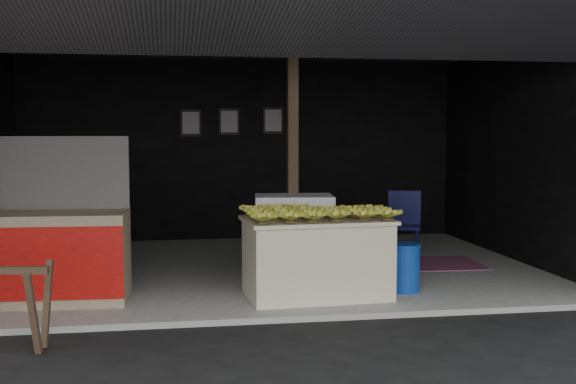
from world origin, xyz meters
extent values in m
plane|color=black|center=(0.00, 0.00, 0.00)|extent=(80.00, 80.00, 0.00)
cube|color=gray|center=(0.00, 2.50, 0.03)|extent=(7.00, 5.00, 0.06)
cube|color=black|center=(0.00, 5.00, 1.51)|extent=(7.00, 0.15, 2.90)
cube|color=black|center=(3.50, 2.50, 1.51)|extent=(0.15, 5.00, 2.90)
cube|color=#232326|center=(0.00, 2.50, 2.96)|extent=(7.20, 5.20, 0.12)
cube|color=#232326|center=(0.00, -0.95, 2.73)|extent=(7.40, 2.47, 0.48)
cube|color=#4A3425|center=(0.30, 1.90, 1.49)|extent=(0.12, 0.12, 2.85)
cube|color=silver|center=(0.36, 0.77, 0.45)|extent=(1.49, 0.95, 0.79)
cube|color=silver|center=(0.36, 0.77, 0.87)|extent=(1.56, 1.02, 0.04)
cube|color=white|center=(0.27, 1.63, 0.56)|extent=(0.95, 0.69, 0.99)
cube|color=navy|center=(0.27, 1.32, 0.61)|extent=(0.69, 0.09, 0.30)
cube|color=#B21414|center=(0.27, 1.32, 0.26)|extent=(0.45, 0.06, 0.10)
cube|color=#998466|center=(-2.40, 0.98, 0.52)|extent=(1.66, 0.80, 0.92)
cube|color=red|center=(-2.40, 0.62, 0.52)|extent=(1.63, 0.10, 0.71)
cube|color=white|center=(-2.40, 0.61, 0.52)|extent=(0.55, 0.04, 0.18)
cube|color=#1A284E|center=(-2.40, 1.29, 1.36)|extent=(1.63, 0.13, 0.76)
cube|color=#4A3425|center=(-2.22, -0.72, 0.36)|extent=(0.09, 0.28, 0.71)
cube|color=#4A3425|center=(-2.17, -0.38, 0.36)|extent=(0.09, 0.28, 0.71)
cube|color=#4A3425|center=(-2.49, -0.51, 0.68)|extent=(0.73, 0.17, 0.06)
cylinder|color=#0D3999|center=(1.34, 0.85, 0.30)|extent=(0.33, 0.33, 0.49)
cylinder|color=#0A0C37|center=(1.70, 2.51, 0.29)|extent=(0.03, 0.03, 0.46)
cylinder|color=#0A0C37|center=(2.03, 2.38, 0.29)|extent=(0.03, 0.03, 0.46)
cylinder|color=#0A0C37|center=(1.82, 2.84, 0.29)|extent=(0.03, 0.03, 0.46)
cylinder|color=#0A0C37|center=(2.15, 2.71, 0.29)|extent=(0.03, 0.03, 0.46)
cube|color=#0A0C37|center=(1.93, 2.61, 0.52)|extent=(0.56, 0.56, 0.04)
cube|color=#0A0C37|center=(2.00, 2.80, 0.75)|extent=(0.42, 0.19, 0.47)
cube|color=#7E1C4A|center=(2.09, 2.33, 0.07)|extent=(1.55, 1.07, 0.01)
cube|color=black|center=(-0.80, 4.90, 1.91)|extent=(0.32, 0.03, 0.42)
cube|color=#4C4C59|center=(-0.80, 4.88, 1.91)|extent=(0.26, 0.02, 0.34)
cube|color=black|center=(-0.20, 4.90, 1.93)|extent=(0.32, 0.03, 0.42)
cube|color=#4C4C59|center=(-0.20, 4.88, 1.93)|extent=(0.26, 0.02, 0.34)
cube|color=black|center=(0.50, 4.90, 1.95)|extent=(0.32, 0.03, 0.42)
cube|color=#4C4C59|center=(0.50, 4.88, 1.95)|extent=(0.26, 0.02, 0.34)
camera|label=1|loc=(-1.16, -6.53, 1.81)|focal=45.00mm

